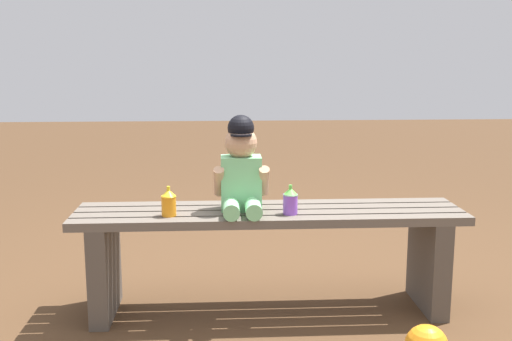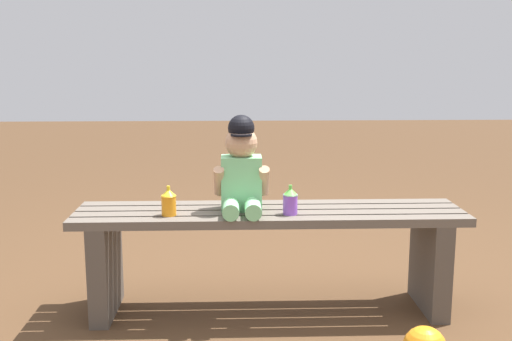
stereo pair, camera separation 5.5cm
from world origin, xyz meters
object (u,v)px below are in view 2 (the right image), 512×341
(child_figure, at_px, (241,169))
(sippy_cup_right, at_px, (290,201))
(park_bench, at_px, (269,243))
(sippy_cup_left, at_px, (169,202))

(child_figure, xyz_separation_m, sippy_cup_right, (0.20, -0.07, -0.12))
(park_bench, xyz_separation_m, child_figure, (-0.12, -0.01, 0.32))
(child_figure, height_order, sippy_cup_left, child_figure)
(sippy_cup_right, bearing_deg, child_figure, 159.87)
(sippy_cup_left, xyz_separation_m, sippy_cup_right, (0.50, 0.00, 0.00))
(park_bench, relative_size, sippy_cup_right, 13.31)
(child_figure, height_order, sippy_cup_right, child_figure)
(park_bench, distance_m, sippy_cup_left, 0.47)
(sippy_cup_left, bearing_deg, child_figure, 13.76)
(park_bench, xyz_separation_m, sippy_cup_left, (-0.42, -0.08, 0.20))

